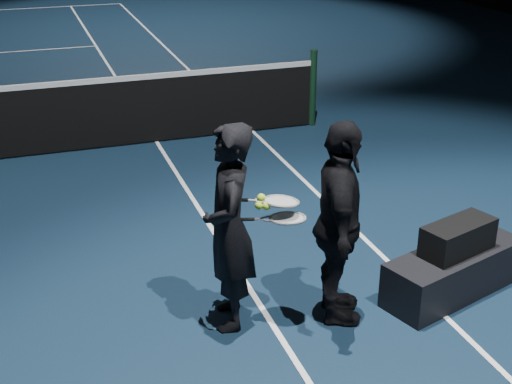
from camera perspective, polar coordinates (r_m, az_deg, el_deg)
The scene contains 9 objects.
net_post_right at distance 10.30m, azimuth 4.56°, elevation 8.29°, with size 0.10×0.10×1.10m, color black.
player_bench at distance 6.36m, azimuth 15.52°, elevation -6.20°, with size 1.34×0.45×0.40m, color black.
racket_bag at distance 6.21m, azimuth 15.86°, elevation -3.51°, with size 0.67×0.29×0.27m, color black.
bag_signature at distance 6.10m, azimuth 16.61°, elevation -4.09°, with size 0.31×0.00×0.09m, color white.
player_a at distance 5.46m, azimuth -2.16°, elevation -2.89°, with size 0.61×0.40×1.67m, color black.
player_b at distance 5.55m, azimuth 6.65°, elevation -2.60°, with size 0.98×0.41×1.67m, color black.
racket_lower at distance 5.46m, azimuth 2.55°, elevation -2.10°, with size 0.68×0.22×0.03m, color black, non-canonical shape.
racket_upper at distance 5.44m, azimuth 2.01°, elevation -0.75°, with size 0.68×0.22×0.03m, color black, non-canonical shape.
tennis_balls at distance 5.39m, azimuth 0.51°, elevation -0.90°, with size 0.12×0.10×0.12m, color #B1D62D, non-canonical shape.
Camera 1 is at (2.43, -9.10, 3.29)m, focal length 50.00 mm.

